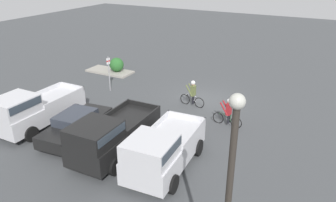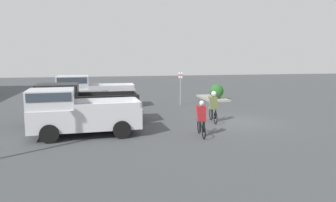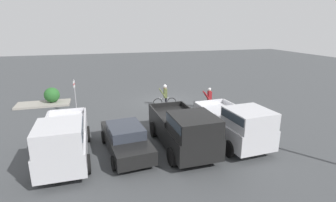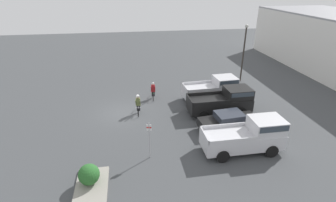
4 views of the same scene
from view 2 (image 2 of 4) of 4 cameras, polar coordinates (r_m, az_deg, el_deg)
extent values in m
plane|color=#424447|center=(18.90, 12.00, -3.64)|extent=(80.00, 80.00, 0.00)
cube|color=silver|center=(15.87, -14.12, -2.74)|extent=(2.38, 5.15, 1.00)
cube|color=silver|center=(15.79, -19.72, 0.37)|extent=(2.03, 2.13, 0.85)
cube|color=#333D47|center=(15.77, -19.75, 1.04)|extent=(2.08, 1.97, 0.37)
cube|color=silver|center=(14.83, -10.26, -0.92)|extent=(0.27, 3.02, 0.25)
cube|color=silver|center=(16.79, -10.82, 0.12)|extent=(0.27, 3.02, 0.25)
cube|color=silver|center=(15.98, -5.30, -0.17)|extent=(2.07, 0.21, 0.25)
cylinder|color=black|center=(15.03, -19.97, -5.41)|extent=(0.27, 0.83, 0.82)
cylinder|color=black|center=(17.04, -19.38, -3.81)|extent=(0.27, 0.83, 0.82)
cylinder|color=black|center=(15.05, -8.04, -4.96)|extent=(0.27, 0.83, 0.82)
cylinder|color=black|center=(17.06, -8.87, -3.42)|extent=(0.27, 0.83, 0.82)
cube|color=black|center=(18.63, -13.62, -1.10)|extent=(2.23, 5.42, 1.00)
cube|color=black|center=(18.60, -18.68, 1.55)|extent=(1.98, 2.20, 0.84)
cube|color=#333D47|center=(18.58, -18.70, 2.12)|extent=(2.03, 2.03, 0.37)
cube|color=black|center=(17.56, -10.23, 0.51)|extent=(0.17, 3.22, 0.25)
cube|color=black|center=(19.55, -10.50, 1.28)|extent=(0.17, 3.22, 0.25)
cube|color=black|center=(18.68, -5.55, 1.06)|extent=(2.09, 0.14, 0.25)
cylinder|color=black|center=(17.79, -18.98, -3.25)|extent=(0.24, 0.85, 0.85)
cylinder|color=black|center=(19.83, -18.35, -2.08)|extent=(0.24, 0.85, 0.85)
cylinder|color=black|center=(17.73, -8.22, -2.92)|extent=(0.24, 0.85, 0.85)
cylinder|color=black|center=(19.77, -8.71, -1.78)|extent=(0.24, 0.85, 0.85)
cube|color=black|center=(21.43, -12.84, -0.62)|extent=(2.19, 4.72, 0.66)
cube|color=#2D333D|center=(21.35, -12.89, 0.88)|extent=(1.77, 2.20, 0.48)
cylinder|color=black|center=(20.56, -16.70, -1.92)|extent=(0.24, 0.67, 0.66)
cylinder|color=black|center=(22.28, -16.74, -1.16)|extent=(0.24, 0.67, 0.66)
cylinder|color=black|center=(20.77, -8.61, -1.56)|extent=(0.24, 0.67, 0.66)
cylinder|color=black|center=(22.47, -9.26, -0.84)|extent=(0.24, 0.67, 0.66)
cube|color=silver|center=(24.16, -12.31, 1.02)|extent=(2.01, 5.39, 1.00)
cube|color=silver|center=(24.14, -16.22, 3.16)|extent=(1.82, 2.17, 0.91)
cube|color=#333D47|center=(24.12, -16.23, 3.64)|extent=(1.88, 1.99, 0.40)
cube|color=silver|center=(23.17, -9.72, 2.35)|extent=(0.11, 3.22, 0.25)
cube|color=silver|center=(25.04, -9.88, 2.77)|extent=(0.11, 3.22, 0.25)
cube|color=silver|center=(24.21, -6.08, 2.67)|extent=(1.96, 0.10, 0.25)
cylinder|color=black|center=(23.33, -16.39, -0.51)|extent=(0.23, 0.85, 0.84)
cylinder|color=black|center=(25.27, -16.04, 0.15)|extent=(0.23, 0.85, 0.84)
cylinder|color=black|center=(23.29, -8.20, -0.27)|extent=(0.23, 0.85, 0.84)
cylinder|color=black|center=(25.23, -8.48, 0.37)|extent=(0.23, 0.85, 0.84)
torus|color=black|center=(19.23, 7.49, -2.31)|extent=(0.72, 0.12, 0.72)
torus|color=black|center=(18.20, 8.27, -2.92)|extent=(0.72, 0.12, 0.72)
cylinder|color=silver|center=(18.68, 7.88, -2.08)|extent=(0.56, 0.09, 0.38)
cylinder|color=silver|center=(18.65, 7.89, -1.47)|extent=(0.59, 0.09, 0.04)
cylinder|color=silver|center=(18.50, 8.01, -2.18)|extent=(0.04, 0.04, 0.35)
cylinder|color=silver|center=(19.03, 7.60, -1.20)|extent=(0.07, 0.46, 0.02)
cylinder|color=black|center=(18.57, 7.68, -2.27)|extent=(0.13, 0.13, 0.53)
cylinder|color=black|center=(18.61, 8.22, -2.26)|extent=(0.13, 0.13, 0.53)
cube|color=#5B6638|center=(18.54, 7.95, -0.37)|extent=(0.27, 0.38, 0.69)
cylinder|color=#5B6638|center=(18.71, 7.29, -0.28)|extent=(0.54, 0.14, 0.74)
cylinder|color=#5B6638|center=(18.79, 8.30, -0.27)|extent=(0.54, 0.14, 0.74)
sphere|color=tan|center=(18.50, 7.96, 1.09)|extent=(0.25, 0.25, 0.25)
sphere|color=silver|center=(18.49, 7.96, 1.28)|extent=(0.28, 0.28, 0.28)
torus|color=black|center=(16.04, 5.41, -4.43)|extent=(0.69, 0.12, 0.69)
torus|color=black|center=(14.97, 6.25, -5.36)|extent=(0.69, 0.12, 0.69)
cylinder|color=#2D5133|center=(15.46, 5.82, -4.27)|extent=(0.58, 0.09, 0.37)
cylinder|color=#2D5133|center=(15.42, 5.83, -3.57)|extent=(0.62, 0.09, 0.04)
cylinder|color=#2D5133|center=(15.28, 5.97, -4.43)|extent=(0.04, 0.04, 0.34)
cylinder|color=#2D5133|center=(15.83, 5.52, -3.18)|extent=(0.07, 0.46, 0.02)
cylinder|color=black|center=(15.35, 5.57, -4.51)|extent=(0.13, 0.13, 0.52)
cylinder|color=black|center=(15.38, 6.23, -4.49)|extent=(0.13, 0.13, 0.52)
cube|color=maroon|center=(15.30, 5.89, -2.24)|extent=(0.27, 0.38, 0.70)
cylinder|color=maroon|center=(15.48, 5.11, -2.11)|extent=(0.56, 0.14, 0.75)
cylinder|color=maroon|center=(15.55, 6.34, -2.08)|extent=(0.56, 0.14, 0.75)
sphere|color=tan|center=(15.25, 5.90, -0.54)|extent=(0.21, 0.21, 0.21)
sphere|color=silver|center=(15.24, 5.90, -0.35)|extent=(0.23, 0.23, 0.23)
cylinder|color=#9E9EA3|center=(24.57, 2.18, 2.29)|extent=(0.06, 0.06, 2.58)
cube|color=white|center=(24.49, 2.19, 4.54)|extent=(0.09, 0.30, 0.45)
cube|color=red|center=(24.49, 2.19, 4.54)|extent=(0.10, 0.30, 0.10)
cube|color=gray|center=(28.24, 7.78, 0.51)|extent=(3.98, 1.77, 0.15)
sphere|color=#286028|center=(27.55, 8.45, 1.70)|extent=(1.18, 1.18, 1.18)
camera|label=1|loc=(16.19, -65.91, 21.76)|focal=35.00mm
camera|label=3|loc=(25.82, -41.26, 11.23)|focal=28.00mm
camera|label=4|loc=(38.95, -1.20, 18.08)|focal=28.00mm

